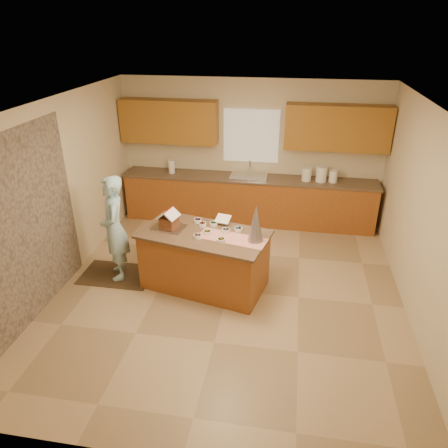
{
  "coord_description": "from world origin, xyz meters",
  "views": [
    {
      "loc": [
        0.8,
        -5.17,
        3.66
      ],
      "look_at": [
        -0.1,
        0.2,
        1.0
      ],
      "focal_mm": 33.96,
      "sensor_mm": 36.0,
      "label": 1
    }
  ],
  "objects_px": {
    "boy": "(114,228)",
    "gingerbread_house": "(169,220)",
    "tinsel_tree": "(256,224)",
    "island_base": "(205,261)"
  },
  "relations": [
    {
      "from": "tinsel_tree",
      "to": "gingerbread_house",
      "type": "relative_size",
      "value": 1.65
    },
    {
      "from": "island_base",
      "to": "boy",
      "type": "xyz_separation_m",
      "value": [
        -1.38,
        0.05,
        0.4
      ]
    },
    {
      "from": "tinsel_tree",
      "to": "gingerbread_house",
      "type": "xyz_separation_m",
      "value": [
        -1.28,
        0.19,
        -0.14
      ]
    },
    {
      "from": "tinsel_tree",
      "to": "gingerbread_house",
      "type": "bearing_deg",
      "value": 171.58
    },
    {
      "from": "boy",
      "to": "gingerbread_house",
      "type": "distance_m",
      "value": 0.87
    },
    {
      "from": "island_base",
      "to": "tinsel_tree",
      "type": "bearing_deg",
      "value": 3.67
    },
    {
      "from": "tinsel_tree",
      "to": "boy",
      "type": "xyz_separation_m",
      "value": [
        -2.13,
        0.16,
        -0.33
      ]
    },
    {
      "from": "tinsel_tree",
      "to": "boy",
      "type": "distance_m",
      "value": 2.16
    },
    {
      "from": "island_base",
      "to": "gingerbread_house",
      "type": "relative_size",
      "value": 5.4
    },
    {
      "from": "gingerbread_house",
      "to": "tinsel_tree",
      "type": "bearing_deg",
      "value": -8.42
    }
  ]
}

